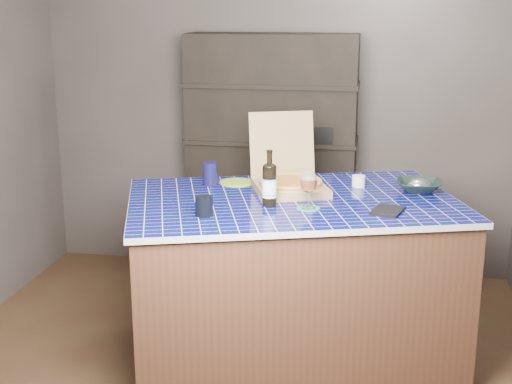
% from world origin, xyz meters
% --- Properties ---
extents(room, '(3.50, 3.50, 3.50)m').
position_xyz_m(room, '(0.00, 0.00, 1.25)').
color(room, '#4F3D22').
rests_on(room, ground).
extents(shelving_unit, '(1.20, 0.41, 1.80)m').
position_xyz_m(shelving_unit, '(0.00, 1.53, 0.90)').
color(shelving_unit, black).
rests_on(shelving_unit, floor).
extents(kitchen_island, '(2.03, 1.60, 0.97)m').
position_xyz_m(kitchen_island, '(0.31, 0.24, 0.49)').
color(kitchen_island, '#45271B').
rests_on(kitchen_island, floor).
extents(pizza_box, '(0.52, 0.57, 0.42)m').
position_xyz_m(pizza_box, '(0.27, 0.40, 1.03)').
color(pizza_box, '#947B4C').
rests_on(pizza_box, kitchen_island).
extents(mead_bottle, '(0.08, 0.08, 0.30)m').
position_xyz_m(mead_bottle, '(0.20, 0.09, 1.09)').
color(mead_bottle, black).
rests_on(mead_bottle, kitchen_island).
extents(teal_trivet, '(0.12, 0.12, 0.01)m').
position_xyz_m(teal_trivet, '(0.41, 0.06, 0.98)').
color(teal_trivet, '#1A8A7D').
rests_on(teal_trivet, kitchen_island).
extents(wine_glass, '(0.09, 0.09, 0.20)m').
position_xyz_m(wine_glass, '(0.41, 0.06, 1.11)').
color(wine_glass, white).
rests_on(wine_glass, teal_trivet).
extents(tumbler, '(0.09, 0.09, 0.10)m').
position_xyz_m(tumbler, '(-0.09, -0.14, 1.02)').
color(tumbler, black).
rests_on(tumbler, kitchen_island).
extents(dvd_case, '(0.19, 0.23, 0.02)m').
position_xyz_m(dvd_case, '(0.82, 0.07, 0.98)').
color(dvd_case, black).
rests_on(dvd_case, kitchen_island).
extents(bowl, '(0.26, 0.26, 0.06)m').
position_xyz_m(bowl, '(0.99, 0.52, 1.00)').
color(bowl, black).
rests_on(bowl, kitchen_island).
extents(foil_contents, '(0.14, 0.11, 0.06)m').
position_xyz_m(foil_contents, '(0.99, 0.52, 1.01)').
color(foil_contents, '#A9A8B3').
rests_on(foil_contents, bowl).
extents(white_jar, '(0.08, 0.08, 0.07)m').
position_xyz_m(white_jar, '(0.65, 0.57, 1.01)').
color(white_jar, white).
rests_on(white_jar, kitchen_island).
extents(navy_cup, '(0.09, 0.09, 0.13)m').
position_xyz_m(navy_cup, '(-0.21, 0.47, 1.04)').
color(navy_cup, '#0F0E33').
rests_on(navy_cup, kitchen_island).
extents(green_trivet, '(0.20, 0.20, 0.01)m').
position_xyz_m(green_trivet, '(-0.06, 0.54, 0.98)').
color(green_trivet, '#87B827').
rests_on(green_trivet, kitchen_island).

